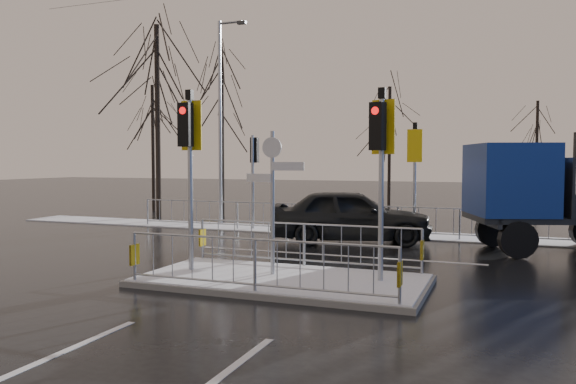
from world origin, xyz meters
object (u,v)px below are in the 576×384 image
(car_far_lane, at_px, (351,216))
(flatbed_truck, at_px, (543,195))
(traffic_island, at_px, (282,265))
(street_lamp_left, at_px, (222,114))

(car_far_lane, height_order, flatbed_truck, flatbed_truck)
(car_far_lane, distance_m, flatbed_truck, 5.58)
(traffic_island, relative_size, flatbed_truck, 0.85)
(traffic_island, distance_m, street_lamp_left, 12.17)
(flatbed_truck, xyz_separation_m, street_lamp_left, (-11.77, 3.06, 2.86))
(car_far_lane, distance_m, street_lamp_left, 7.89)
(flatbed_truck, relative_size, street_lamp_left, 0.86)
(traffic_island, distance_m, flatbed_truck, 8.46)
(car_far_lane, relative_size, flatbed_truck, 0.72)
(traffic_island, relative_size, car_far_lane, 1.19)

